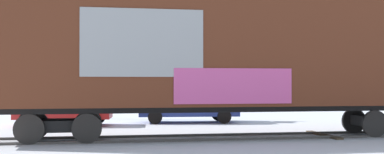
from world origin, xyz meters
TOP-DOWN VIEW (x-y plane):
  - ground_plane at (0.00, 0.00)m, footprint 260.00×260.00m
  - track at (-1.36, 0.11)m, footprint 60.01×4.56m
  - freight_car at (1.01, -0.00)m, footprint 16.91×3.56m
  - flagpole at (-5.93, 11.22)m, footprint 0.78×1.12m
  - hillside at (0.05, 72.00)m, footprint 116.60×39.23m
  - parked_car_red at (-4.68, 6.18)m, footprint 4.23×2.34m
  - parked_car_blue at (0.89, 6.76)m, footprint 4.79×2.44m

SIDE VIEW (x-z plane):
  - ground_plane at x=0.00m, z-range 0.00..0.00m
  - track at x=-1.36m, z-range 0.00..0.08m
  - parked_car_red at x=-4.68m, z-range 0.02..1.57m
  - parked_car_blue at x=0.89m, z-range 0.01..1.76m
  - freight_car at x=1.01m, z-range 0.36..5.43m
  - flagpole at x=-5.93m, z-range 0.92..9.12m
  - hillside at x=0.05m, z-range -2.32..13.94m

